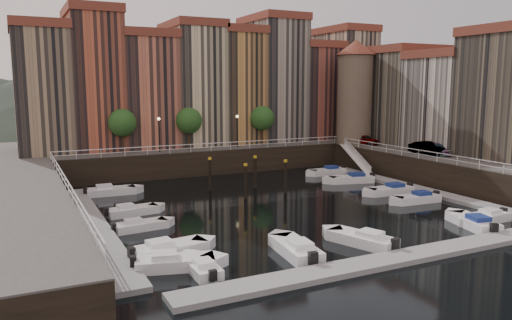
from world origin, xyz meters
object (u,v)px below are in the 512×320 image
corner_tower (355,90)px  boat_left_0 (173,263)px  boat_left_2 (140,226)px  car_a (364,140)px  car_b (427,149)px  boat_left_1 (168,250)px  car_c (435,150)px  gangway (356,157)px  mooring_pilings (249,177)px

corner_tower → boat_left_0: 43.70m
boat_left_2 → car_a: size_ratio=1.07×
corner_tower → car_b: (0.50, -12.87, -6.46)m
boat_left_1 → boat_left_2: 6.59m
boat_left_2 → car_c: car_c is taller
boat_left_1 → car_a: 39.82m
corner_tower → gangway: corner_tower is taller
gangway → car_a: 4.25m
car_b → car_c: bearing=-22.9°
boat_left_1 → boat_left_2: (-0.32, 6.58, -0.07)m
gangway → car_a: size_ratio=2.07×
corner_tower → mooring_pilings: size_ratio=2.08×
corner_tower → boat_left_0: bearing=-141.3°
corner_tower → car_a: 6.84m
corner_tower → car_a: size_ratio=3.43×
gangway → boat_left_0: bearing=-143.9°
boat_left_2 → car_b: size_ratio=0.96×
gangway → boat_left_1: size_ratio=1.58×
car_a → car_c: 11.16m
mooring_pilings → boat_left_2: bearing=-147.4°
corner_tower → boat_left_2: 38.82m
corner_tower → boat_left_0: (-33.24, -26.62, -9.81)m
boat_left_1 → boat_left_2: bearing=85.7°
mooring_pilings → boat_left_0: mooring_pilings is taller
boat_left_1 → car_b: (33.36, 11.31, 3.34)m
gangway → mooring_pilings: size_ratio=1.25×
boat_left_0 → boat_left_2: 9.03m
corner_tower → boat_left_2: corner_tower is taller
corner_tower → boat_left_2: size_ratio=3.21×
boat_left_1 → gangway: bearing=26.3°
boat_left_1 → car_c: bearing=10.8°
corner_tower → gangway: (-2.90, -4.50, -8.28)m
gangway → mooring_pilings: (-17.10, -4.69, -0.27)m
corner_tower → boat_left_1: bearing=-143.6°
boat_left_1 → car_b: bearing=11.7°
car_a → mooring_pilings: bearing=-178.4°
boat_left_0 → car_a: bearing=51.9°
car_b → corner_tower: bearing=90.8°
boat_left_1 → car_a: size_ratio=1.31×
car_a → boat_left_0: bearing=-161.5°
gangway → boat_left_0: size_ratio=1.64×
car_a → car_c: size_ratio=0.88×
boat_left_1 → car_b: 35.38m
gangway → boat_left_1: bearing=-146.7°
boat_left_2 → car_c: (34.54, 4.39, 3.34)m
gangway → car_c: bearing=-63.9°
gangway → boat_left_2: size_ratio=1.94×
car_c → boat_left_2: bearing=-163.1°
car_a → car_c: (1.24, -11.09, -0.02)m
boat_left_0 → boat_left_2: bearing=105.2°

